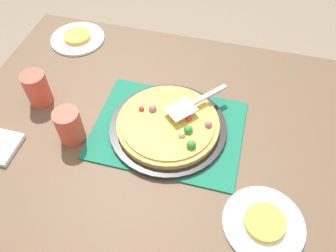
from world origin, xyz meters
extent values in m
plane|color=#84705B|center=(0.00, 0.00, 0.00)|extent=(8.00, 8.00, 0.00)
cube|color=brown|center=(0.00, 0.00, 0.73)|extent=(1.40, 1.00, 0.03)
cube|color=brown|center=(-0.64, 0.44, 0.36)|extent=(0.07, 0.07, 0.72)
cube|color=brown|center=(0.64, 0.44, 0.36)|extent=(0.07, 0.07, 0.72)
cube|color=#196B4C|center=(0.00, 0.00, 0.75)|extent=(0.48, 0.36, 0.01)
cylinder|color=black|center=(0.00, 0.00, 0.76)|extent=(0.38, 0.38, 0.01)
cylinder|color=tan|center=(0.00, 0.00, 0.78)|extent=(0.33, 0.33, 0.02)
cylinder|color=gold|center=(0.00, 0.00, 0.79)|extent=(0.30, 0.30, 0.01)
sphere|color=#B76675|center=(0.13, 0.01, 0.80)|extent=(0.02, 0.02, 0.02)
sphere|color=#338433|center=(0.09, -0.08, 0.80)|extent=(0.03, 0.03, 0.03)
sphere|color=#338433|center=(0.07, -0.02, 0.80)|extent=(0.03, 0.03, 0.03)
sphere|color=#B76675|center=(-0.06, 0.03, 0.80)|extent=(0.03, 0.03, 0.03)
sphere|color=red|center=(-0.10, 0.02, 0.80)|extent=(0.02, 0.02, 0.02)
sphere|color=#E5CC7F|center=(0.05, -0.04, 0.80)|extent=(0.02, 0.02, 0.02)
sphere|color=red|center=(0.01, 0.05, 0.80)|extent=(0.03, 0.03, 0.03)
sphere|color=red|center=(0.06, 0.02, 0.80)|extent=(0.02, 0.02, 0.02)
cylinder|color=white|center=(-0.48, 0.36, 0.76)|extent=(0.22, 0.22, 0.01)
cylinder|color=white|center=(0.33, -0.25, 0.76)|extent=(0.22, 0.22, 0.01)
cylinder|color=gold|center=(-0.48, 0.36, 0.77)|extent=(0.11, 0.11, 0.02)
cylinder|color=gold|center=(0.33, -0.25, 0.77)|extent=(0.11, 0.11, 0.02)
cylinder|color=#E04C38|center=(-0.46, 0.01, 0.81)|extent=(0.08, 0.08, 0.12)
cylinder|color=#E04C38|center=(-0.29, -0.11, 0.81)|extent=(0.08, 0.08, 0.12)
cube|color=silver|center=(0.03, 0.04, 0.82)|extent=(0.11, 0.11, 0.00)
cube|color=#B2B2B7|center=(0.11, 0.12, 0.82)|extent=(0.10, 0.12, 0.01)
camera|label=1|loc=(0.17, -0.65, 1.62)|focal=35.76mm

